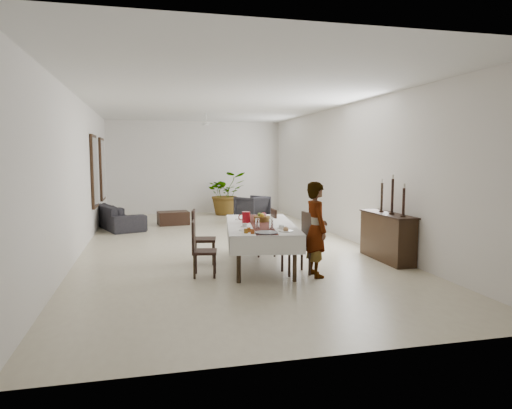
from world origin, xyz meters
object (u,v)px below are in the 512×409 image
Objects in this scene: red_pitcher at (246,217)px; dining_table_top at (260,226)px; sofa at (119,216)px; woman at (316,229)px; sideboard_body at (387,238)px.

dining_table_top is at bearing -39.79° from red_pitcher.
dining_table_top is 5.87m from sofa.
woman reaches higher than sideboard_body.
dining_table_top is 1.09× the size of sofa.
red_pitcher reaches higher than sofa.
sideboard_body is 7.46m from sofa.
woman is 7.05m from sofa.
sofa is at bearing 134.54° from sideboard_body.
red_pitcher is at bearing 38.72° from woman.
red_pitcher is 1.48m from woman.
red_pitcher reaches higher than dining_table_top.
woman is at bearing -44.78° from dining_table_top.
woman is 1.08× the size of sideboard_body.
sideboard_body is 0.66× the size of sofa.
sofa is at bearing 29.38° from woman.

